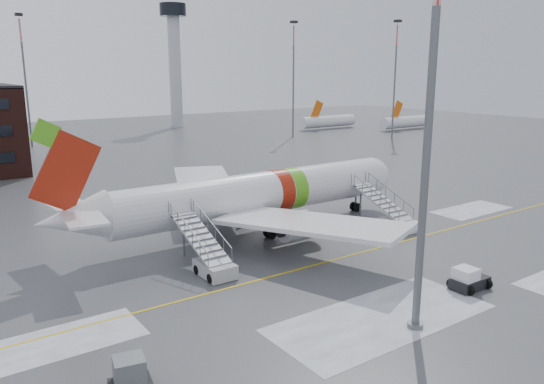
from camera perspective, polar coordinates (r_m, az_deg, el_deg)
ground at (r=43.42m, az=7.58°, el=-6.41°), size 260.00×260.00×0.00m
airliner at (r=47.21m, az=-2.34°, el=-0.39°), size 35.03×32.97×11.18m
airstair_fwd at (r=50.15m, az=12.86°, el=-2.68°), size 2.05×7.70×3.48m
airstair_aft at (r=38.74m, az=-6.72°, el=-7.15°), size 2.05×7.70×3.48m
pushback_tug at (r=38.21m, az=20.36°, el=-8.81°), size 2.73×2.06×1.55m
uld_container at (r=26.52m, az=-15.06°, el=-18.44°), size 2.15×1.74×1.56m
light_mast_near at (r=29.07m, az=16.48°, el=6.89°), size 1.20×1.20×22.08m
control_tower at (r=137.81m, az=-10.45°, el=14.67°), size 6.40×6.40×30.00m
light_mast_far_ne at (r=115.54m, az=2.32°, el=12.78°), size 1.20×1.20×24.25m
light_mast_far_n at (r=109.80m, az=-25.07°, el=11.58°), size 1.20×1.20×24.25m
light_mast_far_e at (r=116.03m, az=13.11°, el=12.46°), size 1.20×1.20×24.25m
distant_aircraft at (r=131.20m, az=8.92°, el=6.61°), size 35.00×18.00×8.00m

